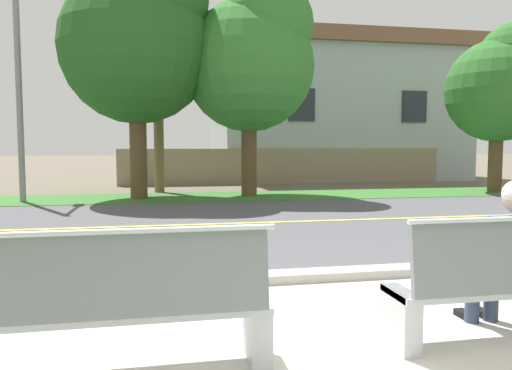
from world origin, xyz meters
TOP-DOWN VIEW (x-y plane):
  - ground_plane at (0.00, 8.00)m, footprint 140.00×140.00m
  - sidewalk_pavement at (0.00, 0.40)m, footprint 44.00×3.60m
  - curb_edge at (0.00, 2.35)m, footprint 44.00×0.30m
  - street_asphalt at (0.00, 6.50)m, footprint 52.00×8.00m
  - road_centre_line at (0.00, 6.50)m, footprint 48.00×0.14m
  - far_verge_grass at (0.00, 11.60)m, footprint 48.00×2.80m
  - bench_left at (-1.49, 0.36)m, footprint 2.03×0.48m
  - seated_person_blue at (1.49, 0.53)m, footprint 0.52×0.68m
  - streetlamp at (-4.82, 11.41)m, footprint 0.24×2.10m
  - shade_tree_far_left at (-1.67, 11.48)m, footprint 4.25×4.25m
  - shade_tree_left at (1.54, 11.53)m, footprint 3.85×3.85m
  - shade_tree_centre at (9.58, 11.24)m, footprint 3.28×3.28m
  - garden_wall at (3.71, 16.15)m, footprint 13.00×0.36m
  - house_across_street at (6.78, 19.35)m, footprint 11.69×6.91m

SIDE VIEW (x-z plane):
  - ground_plane at x=0.00m, z-range 0.00..0.00m
  - street_asphalt at x=0.00m, z-range 0.00..0.01m
  - sidewalk_pavement at x=0.00m, z-range 0.00..0.01m
  - far_verge_grass at x=0.00m, z-range 0.00..0.02m
  - road_centre_line at x=0.00m, z-range 0.01..0.01m
  - curb_edge at x=0.00m, z-range 0.00..0.11m
  - bench_left at x=-1.49m, z-range -0.04..0.97m
  - seated_person_blue at x=1.49m, z-range 0.05..1.30m
  - garden_wall at x=3.71m, z-range 0.00..1.40m
  - house_across_street at x=6.78m, z-range 0.04..6.34m
  - shade_tree_centre at x=9.58m, z-range 0.81..6.22m
  - streetlamp at x=-4.82m, z-range 0.50..7.16m
  - shade_tree_left at x=1.54m, z-range 0.95..7.31m
  - shade_tree_far_left at x=-1.67m, z-range 1.05..8.06m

